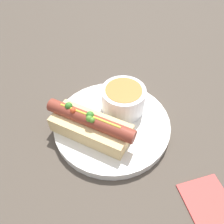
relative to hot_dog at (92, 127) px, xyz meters
The scene contains 6 objects.
ground_plane 0.07m from the hot_dog, 93.92° to the left, with size 4.00×4.00×0.00m, color #4C4238.
dinner_plate 0.06m from the hot_dog, 93.92° to the left, with size 0.26×0.26×0.02m.
hot_dog is the anchor object (origin of this frame).
soup_bowl 0.10m from the hot_dog, 102.46° to the left, with size 0.10×0.10×0.06m.
spoon 0.12m from the hot_dog, 123.50° to the left, with size 0.10×0.14×0.01m.
napkin 0.27m from the hot_dog, 17.56° to the left, with size 0.16×0.13×0.01m.
Camera 1 is at (0.24, -0.18, 0.39)m, focal length 35.00 mm.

